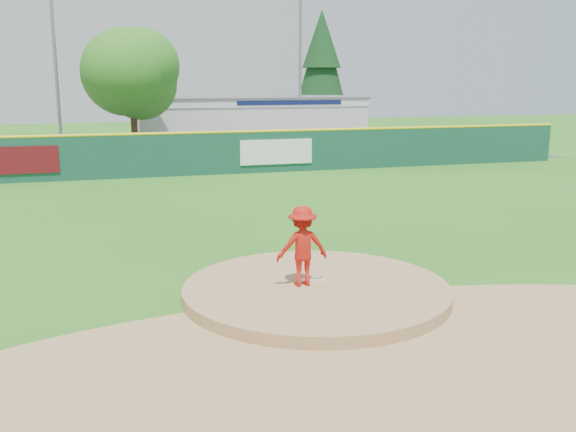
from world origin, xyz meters
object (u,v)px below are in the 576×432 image
object	(u,v)px
conifer_tree	(321,65)
light_pole_left	(54,50)
pool_building_grp	(246,120)
deciduous_tree	(132,77)
light_pole_right	(300,62)
van	(112,147)
pitcher	(302,246)

from	to	relation	value
conifer_tree	light_pole_left	distance (m)	21.03
pool_building_grp	deciduous_tree	size ratio (longest dim) A/B	2.07
deciduous_tree	light_pole_left	world-z (taller)	light_pole_left
light_pole_left	light_pole_right	distance (m)	15.14
van	light_pole_left	world-z (taller)	light_pole_left
van	light_pole_left	xyz separation A→B (m)	(-2.75, 1.74, 5.28)
pool_building_grp	light_pole_right	distance (m)	5.75
pitcher	van	world-z (taller)	pitcher
light_pole_left	light_pole_right	world-z (taller)	light_pole_left
pitcher	conifer_tree	world-z (taller)	conifer_tree
pool_building_grp	conifer_tree	world-z (taller)	conifer_tree
deciduous_tree	conifer_tree	bearing A→B (deg)	36.25
van	pool_building_grp	bearing A→B (deg)	-78.88
light_pole_left	conifer_tree	bearing A→B (deg)	25.35
van	light_pole_right	bearing A→B (deg)	-97.96
pool_building_grp	conifer_tree	size ratio (longest dim) A/B	1.60
conifer_tree	light_pole_right	bearing A→B (deg)	-119.74
conifer_tree	deciduous_tree	bearing A→B (deg)	-143.75
deciduous_tree	conifer_tree	distance (m)	18.63
pitcher	light_pole_left	world-z (taller)	light_pole_left
van	light_pole_right	distance (m)	13.67
van	conifer_tree	size ratio (longest dim) A/B	0.57
pitcher	light_pole_left	bearing A→B (deg)	-76.77
pool_building_grp	deciduous_tree	world-z (taller)	deciduous_tree
light_pole_left	deciduous_tree	bearing A→B (deg)	-26.57
pitcher	pool_building_grp	bearing A→B (deg)	-99.92
deciduous_tree	light_pole_right	distance (m)	11.75
van	light_pole_left	bearing A→B (deg)	32.69
pool_building_grp	light_pole_right	world-z (taller)	light_pole_right
deciduous_tree	pitcher	bearing A→B (deg)	-86.04
deciduous_tree	van	bearing A→B (deg)	168.38
deciduous_tree	light_pole_right	size ratio (longest dim) A/B	0.74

